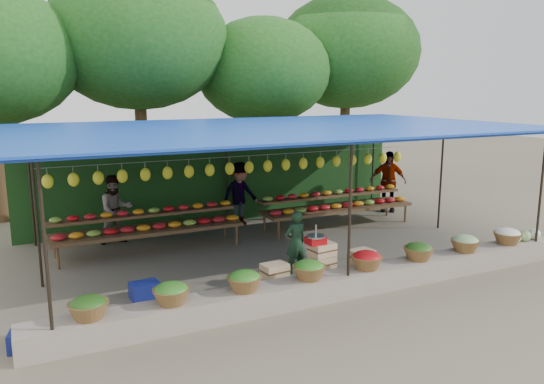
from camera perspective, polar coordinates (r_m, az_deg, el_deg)
name	(u,v)px	position (r m, az deg, el deg)	size (l,w,h in m)	color
ground	(275,252)	(11.96, 0.28, -6.49)	(60.00, 60.00, 0.00)	#645C4A
stone_curb	(343,284)	(9.64, 7.64, -9.75)	(10.60, 0.55, 0.40)	gray
stall_canopy	(273,133)	(11.50, 0.14, 6.41)	(10.80, 6.60, 2.82)	black
produce_baskets	(339,265)	(9.47, 7.19, -7.79)	(8.98, 0.58, 0.34)	brown
netting_backdrop	(223,177)	(14.49, -5.24, 1.66)	(10.60, 0.06, 2.50)	#1E4819
tree_row	(203,53)	(17.26, -7.42, 14.63)	(16.51, 5.50, 7.12)	#352113
fruit_table_left	(149,225)	(12.23, -13.14, -3.44)	(4.21, 0.95, 0.93)	#432B1B
fruit_table_right	(337,204)	(14.14, 6.99, -1.26)	(4.21, 0.95, 0.93)	#432B1B
crate_counter	(321,267)	(10.13, 5.26, -7.99)	(2.38, 0.39, 0.77)	tan
weighing_scale	(316,239)	(9.90, 4.72, -5.10)	(0.35, 0.35, 0.37)	red
vendor_seated	(296,242)	(10.50, 2.57, -5.41)	(0.46, 0.30, 1.27)	#193721
customer_left	(116,210)	(12.94, -16.46, -1.84)	(0.80, 0.62, 1.64)	slate
customer_mid	(240,194)	(14.14, -3.47, -0.20)	(1.09, 0.63, 1.69)	slate
customer_right	(388,181)	(16.06, 12.35, 1.13)	(1.06, 0.44, 1.81)	slate
blue_crate_front	(26,340)	(8.46, -24.90, -14.27)	(0.46, 0.33, 0.27)	navy
blue_crate_back	(145,290)	(9.67, -13.55, -10.25)	(0.48, 0.35, 0.29)	navy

